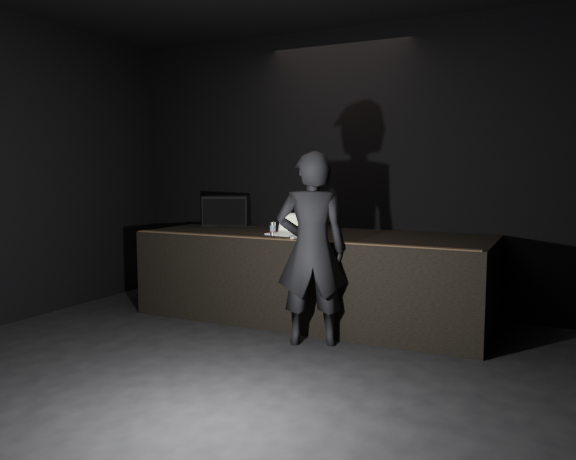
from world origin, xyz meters
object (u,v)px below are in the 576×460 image
at_px(stage_monitor, 226,211).
at_px(person, 312,249).
at_px(laptop, 287,229).
at_px(stage_riser, 314,276).
at_px(beer_can, 273,229).

distance_m(stage_monitor, person, 2.28).
distance_m(stage_monitor, laptop, 1.38).
bearing_deg(laptop, stage_riser, 59.69).
distance_m(stage_riser, stage_monitor, 1.65).
bearing_deg(stage_monitor, beer_can, -59.09).
height_order(stage_monitor, laptop, stage_monitor).
xyz_separation_m(stage_riser, laptop, (-0.23, -0.25, 0.56)).
distance_m(laptop, person, 0.94).
relative_size(laptop, beer_can, 2.69).
bearing_deg(stage_riser, person, -67.94).
distance_m(stage_monitor, beer_can, 1.37).
bearing_deg(stage_riser, stage_monitor, 164.98).
bearing_deg(person, beer_can, -62.07).
height_order(stage_riser, stage_monitor, stage_monitor).
xyz_separation_m(laptop, beer_can, (-0.10, -0.15, 0.01)).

